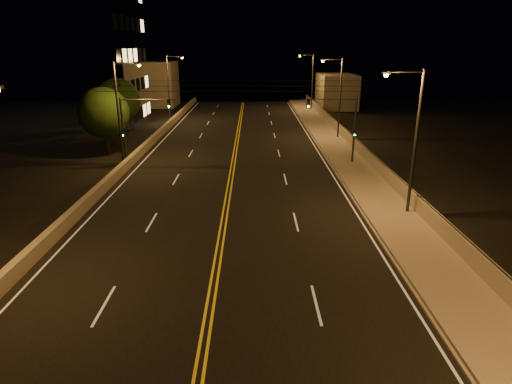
{
  "coord_description": "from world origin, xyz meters",
  "views": [
    {
      "loc": [
        1.81,
        -5.09,
        10.42
      ],
      "look_at": [
        2.0,
        18.0,
        2.5
      ],
      "focal_mm": 30.0,
      "sensor_mm": 36.0,
      "label": 1
    }
  ],
  "objects_px": {
    "streetlight_1": "(412,135)",
    "streetlight_6": "(170,84)",
    "building_tower": "(28,7)",
    "streetlight_5": "(121,107)",
    "streetlight_2": "(338,93)",
    "traffic_signal_right": "(344,123)",
    "tree_0": "(104,113)",
    "streetlight_3": "(311,78)",
    "tree_1": "(118,101)",
    "traffic_signal_left": "(134,123)"
  },
  "relations": [
    {
      "from": "streetlight_1",
      "to": "streetlight_6",
      "type": "bearing_deg",
      "value": 120.11
    },
    {
      "from": "building_tower",
      "to": "streetlight_5",
      "type": "bearing_deg",
      "value": -48.62
    },
    {
      "from": "streetlight_2",
      "to": "streetlight_5",
      "type": "height_order",
      "value": "same"
    },
    {
      "from": "traffic_signal_right",
      "to": "tree_0",
      "type": "bearing_deg",
      "value": 170.13
    },
    {
      "from": "streetlight_1",
      "to": "tree_0",
      "type": "height_order",
      "value": "streetlight_1"
    },
    {
      "from": "streetlight_1",
      "to": "traffic_signal_right",
      "type": "height_order",
      "value": "streetlight_1"
    },
    {
      "from": "streetlight_2",
      "to": "streetlight_6",
      "type": "xyz_separation_m",
      "value": [
        -21.44,
        13.2,
        0.0
      ]
    },
    {
      "from": "streetlight_3",
      "to": "streetlight_5",
      "type": "xyz_separation_m",
      "value": [
        -21.44,
        -34.47,
        0.0
      ]
    },
    {
      "from": "tree_0",
      "to": "streetlight_2",
      "type": "bearing_deg",
      "value": 16.81
    },
    {
      "from": "building_tower",
      "to": "tree_0",
      "type": "relative_size",
      "value": 4.59
    },
    {
      "from": "streetlight_3",
      "to": "traffic_signal_right",
      "type": "xyz_separation_m",
      "value": [
        -1.52,
        -34.89,
        -1.4
      ]
    },
    {
      "from": "tree_0",
      "to": "tree_1",
      "type": "distance_m",
      "value": 8.62
    },
    {
      "from": "streetlight_5",
      "to": "traffic_signal_left",
      "type": "relative_size",
      "value": 1.49
    },
    {
      "from": "tree_1",
      "to": "building_tower",
      "type": "bearing_deg",
      "value": 155.64
    },
    {
      "from": "streetlight_6",
      "to": "tree_0",
      "type": "xyz_separation_m",
      "value": [
        -2.8,
        -20.52,
        -1.07
      ]
    },
    {
      "from": "streetlight_1",
      "to": "streetlight_6",
      "type": "distance_m",
      "value": 42.74
    },
    {
      "from": "streetlight_6",
      "to": "tree_1",
      "type": "bearing_deg",
      "value": -108.11
    },
    {
      "from": "streetlight_2",
      "to": "tree_0",
      "type": "height_order",
      "value": "streetlight_2"
    },
    {
      "from": "building_tower",
      "to": "streetlight_6",
      "type": "bearing_deg",
      "value": 24.61
    },
    {
      "from": "streetlight_6",
      "to": "tree_1",
      "type": "relative_size",
      "value": 1.33
    },
    {
      "from": "tree_0",
      "to": "building_tower",
      "type": "bearing_deg",
      "value": 132.11
    },
    {
      "from": "streetlight_1",
      "to": "streetlight_6",
      "type": "relative_size",
      "value": 1.0
    },
    {
      "from": "streetlight_2",
      "to": "streetlight_6",
      "type": "bearing_deg",
      "value": 148.39
    },
    {
      "from": "traffic_signal_right",
      "to": "tree_1",
      "type": "relative_size",
      "value": 0.89
    },
    {
      "from": "traffic_signal_right",
      "to": "tree_1",
      "type": "height_order",
      "value": "tree_1"
    },
    {
      "from": "streetlight_6",
      "to": "building_tower",
      "type": "relative_size",
      "value": 0.3
    },
    {
      "from": "traffic_signal_left",
      "to": "tree_0",
      "type": "relative_size",
      "value": 0.92
    },
    {
      "from": "streetlight_5",
      "to": "tree_1",
      "type": "bearing_deg",
      "value": 107.97
    },
    {
      "from": "streetlight_6",
      "to": "traffic_signal_left",
      "type": "distance_m",
      "value": 24.53
    },
    {
      "from": "tree_1",
      "to": "traffic_signal_left",
      "type": "bearing_deg",
      "value": -68.05
    },
    {
      "from": "streetlight_2",
      "to": "streetlight_6",
      "type": "relative_size",
      "value": 1.0
    },
    {
      "from": "streetlight_1",
      "to": "traffic_signal_right",
      "type": "relative_size",
      "value": 1.49
    },
    {
      "from": "traffic_signal_right",
      "to": "tree_1",
      "type": "distance_m",
      "value": 26.92
    },
    {
      "from": "streetlight_2",
      "to": "tree_0",
      "type": "distance_m",
      "value": 25.34
    },
    {
      "from": "streetlight_6",
      "to": "traffic_signal_left",
      "type": "bearing_deg",
      "value": -87.38
    },
    {
      "from": "tree_0",
      "to": "tree_1",
      "type": "height_order",
      "value": "tree_1"
    },
    {
      "from": "streetlight_2",
      "to": "traffic_signal_right",
      "type": "xyz_separation_m",
      "value": [
        -1.52,
        -11.27,
        -1.4
      ]
    },
    {
      "from": "streetlight_3",
      "to": "building_tower",
      "type": "xyz_separation_m",
      "value": [
        -36.54,
        -17.34,
        9.5
      ]
    },
    {
      "from": "streetlight_6",
      "to": "streetlight_3",
      "type": "bearing_deg",
      "value": 25.93
    },
    {
      "from": "streetlight_6",
      "to": "tree_1",
      "type": "height_order",
      "value": "streetlight_6"
    },
    {
      "from": "streetlight_6",
      "to": "building_tower",
      "type": "bearing_deg",
      "value": -155.39
    },
    {
      "from": "streetlight_5",
      "to": "building_tower",
      "type": "bearing_deg",
      "value": 131.38
    },
    {
      "from": "streetlight_3",
      "to": "traffic_signal_left",
      "type": "relative_size",
      "value": 1.49
    },
    {
      "from": "streetlight_2",
      "to": "tree_1",
      "type": "distance_m",
      "value": 25.41
    },
    {
      "from": "building_tower",
      "to": "tree_1",
      "type": "height_order",
      "value": "building_tower"
    },
    {
      "from": "streetlight_1",
      "to": "tree_1",
      "type": "distance_m",
      "value": 35.62
    },
    {
      "from": "streetlight_3",
      "to": "traffic_signal_right",
      "type": "distance_m",
      "value": 34.96
    },
    {
      "from": "streetlight_5",
      "to": "traffic_signal_right",
      "type": "relative_size",
      "value": 1.49
    },
    {
      "from": "traffic_signal_right",
      "to": "streetlight_3",
      "type": "bearing_deg",
      "value": 87.51
    },
    {
      "from": "streetlight_2",
      "to": "streetlight_1",
      "type": "bearing_deg",
      "value": -90.0
    }
  ]
}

